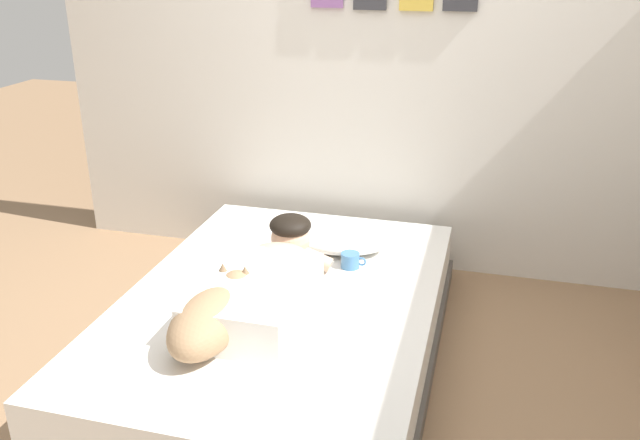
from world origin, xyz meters
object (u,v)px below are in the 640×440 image
bed (282,326)px  dog (212,317)px  coffee_cup (351,260)px  cell_phone (191,348)px  person_lying (266,281)px  pillow (337,239)px

bed → dog: size_ratio=3.52×
dog → coffee_cup: dog is taller
cell_phone → coffee_cup: bearing=62.7°
dog → cell_phone: dog is taller
bed → person_lying: bearing=-113.8°
pillow → person_lying: person_lying is taller
pillow → person_lying: 0.65m
person_lying → dog: (-0.10, -0.34, -0.00)m
bed → person_lying: size_ratio=2.20×
coffee_cup → cell_phone: 0.96m
pillow → dog: size_ratio=0.90×
pillow → dog: (-0.27, -0.97, 0.05)m
coffee_cup → pillow: bearing=120.7°
bed → pillow: size_ratio=3.89×
person_lying → dog: 0.36m
person_lying → coffee_cup: bearing=57.0°
bed → dog: 0.52m
person_lying → dog: person_lying is taller
bed → coffee_cup: coffee_cup is taller
person_lying → cell_phone: (-0.16, -0.42, -0.10)m
dog → person_lying: bearing=73.1°
pillow → cell_phone: pillow is taller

